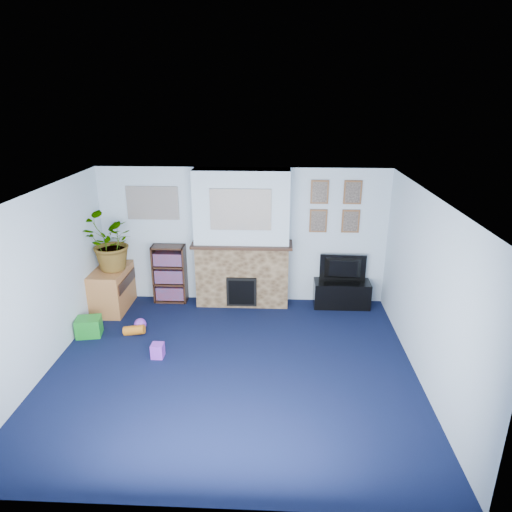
{
  "coord_description": "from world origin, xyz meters",
  "views": [
    {
      "loc": [
        0.59,
        -5.36,
        3.58
      ],
      "look_at": [
        0.29,
        0.95,
        1.3
      ],
      "focal_mm": 32.0,
      "sensor_mm": 36.0,
      "label": 1
    }
  ],
  "objects_px": {
    "television": "(343,269)",
    "sideboard": "(112,290)",
    "bookshelf": "(170,275)",
    "tv_stand": "(341,294)"
  },
  "relations": [
    {
      "from": "tv_stand",
      "to": "bookshelf",
      "type": "height_order",
      "value": "bookshelf"
    },
    {
      "from": "television",
      "to": "bookshelf",
      "type": "distance_m",
      "value": 3.06
    },
    {
      "from": "television",
      "to": "sideboard",
      "type": "height_order",
      "value": "television"
    },
    {
      "from": "bookshelf",
      "to": "sideboard",
      "type": "distance_m",
      "value": 1.01
    },
    {
      "from": "tv_stand",
      "to": "sideboard",
      "type": "height_order",
      "value": "sideboard"
    },
    {
      "from": "television",
      "to": "sideboard",
      "type": "distance_m",
      "value": 4.02
    },
    {
      "from": "bookshelf",
      "to": "sideboard",
      "type": "bearing_deg",
      "value": -159.17
    },
    {
      "from": "bookshelf",
      "to": "sideboard",
      "type": "height_order",
      "value": "bookshelf"
    },
    {
      "from": "tv_stand",
      "to": "television",
      "type": "bearing_deg",
      "value": 90.0
    },
    {
      "from": "tv_stand",
      "to": "sideboard",
      "type": "xyz_separation_m",
      "value": [
        -3.99,
        -0.28,
        0.12
      ]
    }
  ]
}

